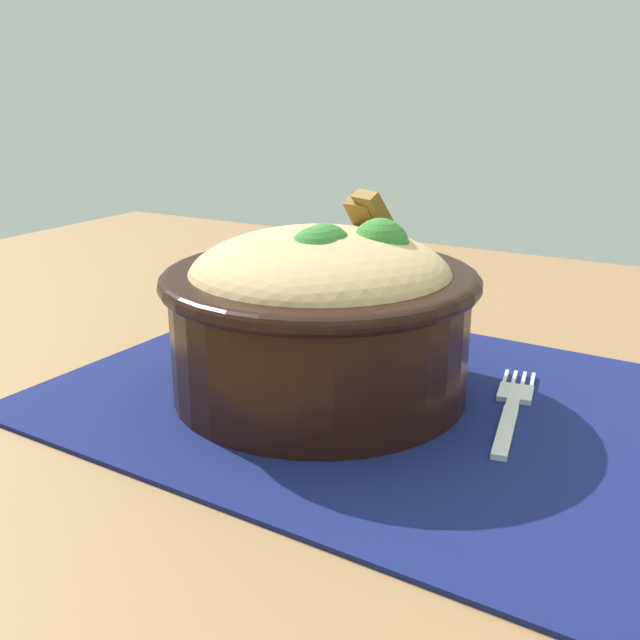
# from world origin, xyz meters

# --- Properties ---
(table) EXTENTS (1.31, 0.97, 0.75)m
(table) POSITION_xyz_m (0.00, 0.00, 0.69)
(table) COLOR olive
(table) RESTS_ON ground_plane
(placemat) EXTENTS (0.40, 0.33, 0.00)m
(placemat) POSITION_xyz_m (0.00, -0.00, 0.75)
(placemat) COLOR #11194C
(placemat) RESTS_ON table
(bowl) EXTENTS (0.24, 0.24, 0.13)m
(bowl) POSITION_xyz_m (-0.03, -0.01, 0.81)
(bowl) COLOR black
(bowl) RESTS_ON placemat
(fork) EXTENTS (0.04, 0.13, 0.00)m
(fork) POSITION_xyz_m (0.09, 0.03, 0.76)
(fork) COLOR #BABABA
(fork) RESTS_ON placemat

